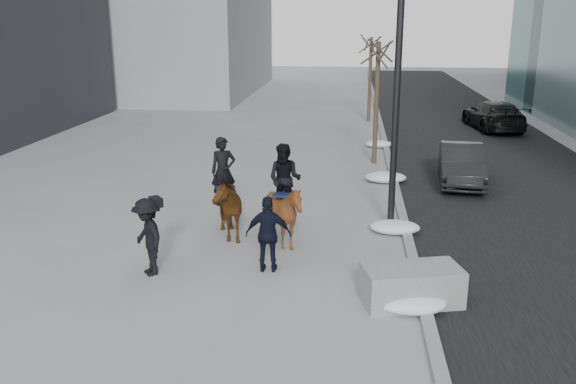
# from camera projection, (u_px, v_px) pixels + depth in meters

# --- Properties ---
(ground) EXTENTS (120.00, 120.00, 0.00)m
(ground) POSITION_uv_depth(u_px,v_px,m) (282.00, 269.00, 13.90)
(ground) COLOR gray
(ground) RESTS_ON ground
(road) EXTENTS (8.00, 90.00, 0.01)m
(road) POSITION_uv_depth(u_px,v_px,m) (499.00, 171.00, 22.75)
(road) COLOR black
(road) RESTS_ON ground
(curb) EXTENTS (0.25, 90.00, 0.12)m
(curb) POSITION_uv_depth(u_px,v_px,m) (391.00, 167.00, 23.13)
(curb) COLOR gray
(curb) RESTS_ON ground
(planter) EXTENTS (2.11, 1.42, 0.77)m
(planter) POSITION_uv_depth(u_px,v_px,m) (412.00, 285.00, 12.16)
(planter) COLOR gray
(planter) RESTS_ON ground
(car_near) EXTENTS (1.82, 4.19, 1.34)m
(car_near) POSITION_uv_depth(u_px,v_px,m) (461.00, 164.00, 20.96)
(car_near) COLOR black
(car_near) RESTS_ON ground
(car_far) EXTENTS (2.65, 5.29, 1.47)m
(car_far) POSITION_uv_depth(u_px,v_px,m) (494.00, 115.00, 31.06)
(car_far) COLOR black
(car_far) RESTS_ON ground
(tree_near) EXTENTS (1.20, 1.20, 5.20)m
(tree_near) POSITION_uv_depth(u_px,v_px,m) (377.00, 97.00, 23.32)
(tree_near) COLOR #362B20
(tree_near) RESTS_ON ground
(tree_far) EXTENTS (1.20, 1.20, 5.03)m
(tree_far) POSITION_uv_depth(u_px,v_px,m) (370.00, 75.00, 33.08)
(tree_far) COLOR #35271F
(tree_far) RESTS_ON ground
(mounted_left) EXTENTS (1.66, 2.22, 2.61)m
(mounted_left) POSITION_uv_depth(u_px,v_px,m) (223.00, 200.00, 15.80)
(mounted_left) COLOR #502C10
(mounted_left) RESTS_ON ground
(mounted_right) EXTENTS (1.66, 1.79, 2.59)m
(mounted_right) POSITION_uv_depth(u_px,v_px,m) (284.00, 207.00, 15.04)
(mounted_right) COLOR #4A2A0E
(mounted_right) RESTS_ON ground
(feeder) EXTENTS (1.04, 0.87, 1.75)m
(feeder) POSITION_uv_depth(u_px,v_px,m) (269.00, 234.00, 13.59)
(feeder) COLOR black
(feeder) RESTS_ON ground
(camera_crew) EXTENTS (1.21, 1.29, 1.75)m
(camera_crew) POSITION_uv_depth(u_px,v_px,m) (148.00, 237.00, 13.42)
(camera_crew) COLOR black
(camera_crew) RESTS_ON ground
(lamppost) EXTENTS (0.25, 1.66, 9.09)m
(lamppost) POSITION_uv_depth(u_px,v_px,m) (399.00, 40.00, 15.33)
(lamppost) COLOR black
(lamppost) RESTS_ON ground
(snow_piles) EXTENTS (1.44, 16.52, 0.37)m
(snow_piles) POSITION_uv_depth(u_px,v_px,m) (390.00, 203.00, 18.30)
(snow_piles) COLOR white
(snow_piles) RESTS_ON ground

